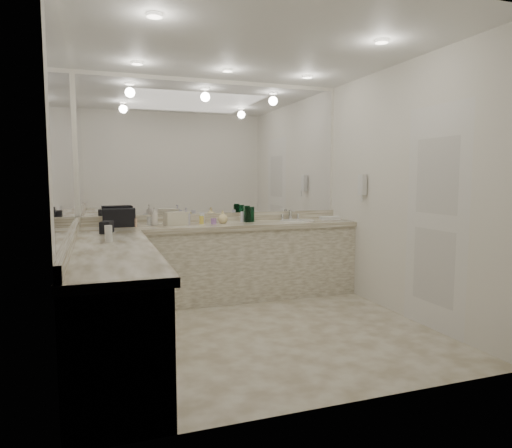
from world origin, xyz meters
name	(u,v)px	position (x,y,z in m)	size (l,w,h in m)	color
floor	(257,330)	(0.00, 0.00, 0.00)	(3.20, 3.20, 0.00)	beige
ceiling	(257,45)	(0.00, 0.00, 2.60)	(3.20, 3.20, 0.00)	white
wall_back	(216,189)	(0.00, 1.50, 1.30)	(3.20, 0.02, 2.60)	white
wall_left	(68,195)	(-1.60, 0.00, 1.30)	(0.02, 3.00, 2.60)	white
wall_right	(403,191)	(1.60, 0.00, 1.30)	(0.02, 3.00, 2.60)	white
vanity_back_base	(223,264)	(0.00, 1.20, 0.42)	(3.20, 0.60, 0.84)	silver
vanity_back_top	(223,226)	(0.00, 1.19, 0.87)	(3.20, 0.64, 0.06)	beige
vanity_left_base	(112,309)	(-1.30, -0.30, 0.42)	(0.60, 2.40, 0.84)	silver
vanity_left_top	(111,252)	(-1.29, -0.30, 0.87)	(0.64, 2.42, 0.06)	beige
backsplash_back	(217,217)	(0.00, 1.48, 0.95)	(3.20, 0.04, 0.10)	beige
backsplash_left	(72,238)	(-1.58, 0.00, 0.95)	(0.04, 3.00, 0.10)	beige
mirror_back	(216,149)	(0.00, 1.49, 1.77)	(3.12, 0.01, 1.55)	white
mirror_left	(67,134)	(-1.59, 0.00, 1.77)	(0.01, 2.92, 1.55)	white
sink	(297,221)	(0.95, 1.20, 0.90)	(0.44, 0.44, 0.03)	white
faucet	(290,214)	(0.95, 1.41, 0.97)	(0.24, 0.16, 0.14)	silver
wall_phone	(362,185)	(1.56, 0.70, 1.35)	(0.06, 0.10, 0.24)	white
door	(435,219)	(1.59, -0.50, 1.05)	(0.02, 0.82, 2.10)	white
black_toiletry_bag	(119,218)	(-1.16, 1.24, 1.00)	(0.34, 0.21, 0.19)	black
black_bag_spill	(107,228)	(-1.30, 0.66, 0.96)	(0.09, 0.20, 0.11)	black
cream_cosmetic_case	(176,218)	(-0.54, 1.21, 0.97)	(0.26, 0.16, 0.15)	beige
hand_towel	(330,218)	(1.42, 1.22, 0.92)	(0.23, 0.16, 0.04)	white
lotion_left	(109,234)	(-1.30, 0.01, 0.97)	(0.06, 0.06, 0.14)	white
soap_bottle_a	(155,216)	(-0.78, 1.23, 1.00)	(0.08, 0.08, 0.20)	silver
soap_bottle_b	(186,216)	(-0.43, 1.20, 1.00)	(0.09, 0.09, 0.19)	#BCB4CC
soap_bottle_c	(223,217)	(0.00, 1.20, 0.98)	(0.12, 0.12, 0.15)	#EED991
green_bottle_0	(248,215)	(0.33, 1.24, 0.99)	(0.07, 0.07, 0.18)	#0C4323
green_bottle_1	(247,214)	(0.32, 1.27, 1.00)	(0.07, 0.07, 0.20)	#0C4323
green_bottle_2	(251,214)	(0.38, 1.28, 0.99)	(0.07, 0.07, 0.18)	#0C4323
amenity_bottle_0	(126,223)	(-1.09, 1.25, 0.94)	(0.07, 0.07, 0.08)	#E0B28C
amenity_bottle_1	(135,223)	(-1.00, 1.14, 0.95)	(0.04, 0.04, 0.09)	#E0B28C
amenity_bottle_2	(149,221)	(-0.83, 1.28, 0.95)	(0.06, 0.06, 0.10)	white
amenity_bottle_3	(242,217)	(0.28, 1.31, 0.96)	(0.05, 0.05, 0.12)	silver
amenity_bottle_4	(202,220)	(-0.25, 1.21, 0.95)	(0.05, 0.05, 0.09)	#F2D84C
amenity_bottle_5	(202,218)	(-0.23, 1.24, 0.96)	(0.06, 0.06, 0.13)	silver
amenity_bottle_6	(214,221)	(-0.12, 1.15, 0.93)	(0.06, 0.06, 0.07)	#9966B2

